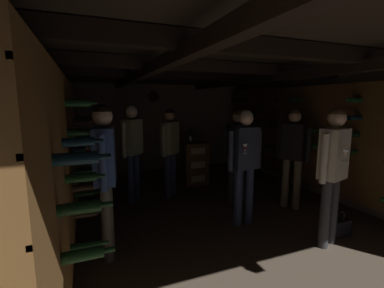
% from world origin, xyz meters
% --- Properties ---
extents(ground_plane, '(8.40, 8.40, 0.00)m').
position_xyz_m(ground_plane, '(0.00, 0.00, 0.00)').
color(ground_plane, brown).
extents(room_shell, '(4.72, 6.52, 2.41)m').
position_xyz_m(room_shell, '(0.00, 0.27, 1.42)').
color(room_shell, gray).
rests_on(room_shell, ground_plane).
extents(wine_crate_stack, '(0.52, 0.35, 0.90)m').
position_xyz_m(wine_crate_stack, '(0.35, 1.68, 0.45)').
color(wine_crate_stack, brown).
rests_on(wine_crate_stack, ground_plane).
extents(display_bottle, '(0.08, 0.08, 0.35)m').
position_xyz_m(display_bottle, '(0.24, 1.72, 1.04)').
color(display_bottle, '#194723').
rests_on(display_bottle, wine_crate_stack).
extents(person_host_center, '(0.54, 0.32, 1.66)m').
position_xyz_m(person_host_center, '(0.26, -0.37, 1.00)').
color(person_host_center, '#232D4C').
rests_on(person_host_center, ground_plane).
extents(person_guest_mid_left, '(0.33, 0.54, 1.74)m').
position_xyz_m(person_guest_mid_left, '(-1.63, -0.53, 1.06)').
color(person_guest_mid_left, '#4C473D').
rests_on(person_guest_mid_left, ground_plane).
extents(person_guest_mid_right, '(0.43, 0.48, 1.65)m').
position_xyz_m(person_guest_mid_right, '(1.33, -0.15, 1.00)').
color(person_guest_mid_right, brown).
rests_on(person_guest_mid_right, ground_plane).
extents(person_guest_rear_center, '(0.40, 0.45, 1.64)m').
position_xyz_m(person_guest_rear_center, '(-0.38, 1.12, 0.99)').
color(person_guest_rear_center, '#232D4C').
rests_on(person_guest_rear_center, ground_plane).
extents(person_guest_far_left, '(0.40, 0.41, 1.71)m').
position_xyz_m(person_guest_far_left, '(-1.06, 1.13, 1.04)').
color(person_guest_far_left, '#232D4C').
rests_on(person_guest_far_left, ground_plane).
extents(person_guest_near_right, '(0.52, 0.39, 1.70)m').
position_xyz_m(person_guest_near_right, '(0.92, -1.27, 1.03)').
color(person_guest_near_right, '#2D2D33').
rests_on(person_guest_near_right, ground_plane).
extents(person_guest_far_right, '(0.53, 0.33, 1.63)m').
position_xyz_m(person_guest_far_right, '(0.63, 0.43, 0.98)').
color(person_guest_far_right, '#2D2D33').
rests_on(person_guest_far_right, ground_plane).
extents(handbag, '(0.28, 0.12, 0.35)m').
position_xyz_m(handbag, '(1.25, -1.17, 0.12)').
color(handbag, black).
rests_on(handbag, ground_plane).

